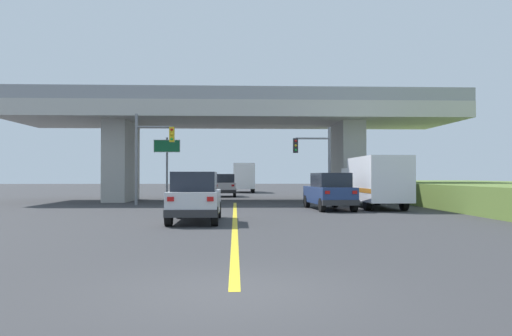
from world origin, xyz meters
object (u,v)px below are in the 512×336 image
Objects in this scene: traffic_signal_farside at (149,149)px; suv_lead at (195,197)px; box_truck at (375,181)px; highway_sign at (167,154)px; traffic_signal_nearside at (317,156)px; suv_crossing at (330,191)px; semi_truck_distant at (244,177)px; sedan_oncoming at (225,185)px.

suv_lead is at bearing -71.95° from traffic_signal_farside.
box_truck is (9.69, 8.61, 0.55)m from suv_lead.
box_truck is 14.67m from highway_sign.
box_truck is 1.31× the size of traffic_signal_farside.
highway_sign is (-3.19, 15.39, 2.39)m from suv_lead.
suv_lead is 0.82× the size of traffic_signal_farside.
suv_lead is 0.94× the size of traffic_signal_nearside.
suv_crossing is at bearing -92.20° from traffic_signal_nearside.
suv_crossing is 11.96m from traffic_signal_farside.
suv_lead is 0.74× the size of semi_truck_distant.
highway_sign is at bearing 152.28° from box_truck.
box_truck is at bearing -57.59° from traffic_signal_nearside.
suv_crossing is at bearing -81.92° from semi_truck_distant.
sedan_oncoming is 0.95× the size of highway_sign.
box_truck is at bearing -13.67° from traffic_signal_farside.
traffic_signal_nearside is 0.79× the size of semi_truck_distant.
traffic_signal_nearside reaches higher than suv_lead.
traffic_signal_farside reaches higher than highway_sign.
sedan_oncoming is at bearing 88.44° from suv_lead.
suv_lead is 25.25m from sedan_oncoming.
suv_lead is 36.88m from semi_truck_distant.
traffic_signal_farside is at bearing -104.56° from semi_truck_distant.
box_truck is 1.66× the size of highway_sign.
sedan_oncoming is at bearing 104.47° from suv_crossing.
suv_crossing is 0.85× the size of traffic_signal_farside.
traffic_signal_nearside is at bearing -13.92° from highway_sign.
semi_truck_distant is (1.89, 11.55, 0.67)m from sedan_oncoming.
traffic_signal_farside is 1.27× the size of highway_sign.
box_truck is at bearing 22.40° from suv_crossing.
traffic_signal_farside reaches higher than box_truck.
sedan_oncoming is (-9.01, 16.62, -0.55)m from box_truck.
highway_sign is (-9.97, 8.23, 2.39)m from suv_crossing.
traffic_signal_nearside reaches higher than box_truck.
box_truck is 18.92m from sedan_oncoming.
traffic_signal_nearside reaches higher than highway_sign.
suv_crossing is at bearing -24.06° from traffic_signal_farside.
suv_crossing is at bearing -39.53° from highway_sign.
traffic_signal_farside is at bearing 108.05° from suv_lead.
traffic_signal_nearside is at bearing 83.64° from suv_crossing.
highway_sign is at bearing 101.72° from suv_lead.
highway_sign is (-12.88, 6.77, 1.84)m from box_truck.
traffic_signal_nearside is 10.50m from highway_sign.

